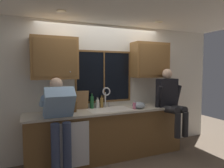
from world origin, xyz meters
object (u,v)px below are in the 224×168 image
at_px(bottle_green_glass, 102,102).
at_px(knife_block, 73,106).
at_px(person_standing, 59,116).
at_px(bottle_tall_clear, 98,104).
at_px(bottle_amber_small, 92,102).
at_px(person_sitting_on_counter, 170,98).
at_px(soap_dispenser, 134,106).
at_px(cutting_board, 81,100).
at_px(mixing_bowl, 139,105).

bearing_deg(bottle_green_glass, knife_block, -162.51).
relative_size(person_standing, bottle_tall_clear, 7.14).
bearing_deg(bottle_amber_small, person_sitting_on_counter, -18.94).
bearing_deg(bottle_tall_clear, knife_block, -160.90).
bearing_deg(bottle_green_glass, bottle_amber_small, 179.67).
bearing_deg(knife_block, soap_dispenser, -9.09).
xyz_separation_m(person_standing, cutting_board, (0.48, 0.51, 0.14)).
height_order(cutting_board, soap_dispenser, cutting_board).
bearing_deg(person_standing, cutting_board, 47.16).
relative_size(bottle_green_glass, bottle_amber_small, 0.86).
relative_size(person_standing, person_sitting_on_counter, 1.22).
distance_m(cutting_board, soap_dispenser, 1.01).
distance_m(person_standing, bottle_tall_clear, 0.96).
distance_m(knife_block, bottle_tall_clear, 0.56).
bearing_deg(bottle_amber_small, bottle_tall_clear, -6.72).
relative_size(knife_block, cutting_board, 0.90).
bearing_deg(knife_block, person_standing, -130.26).
relative_size(mixing_bowl, bottle_tall_clear, 1.18).
bearing_deg(person_standing, bottle_amber_small, 37.20).
height_order(person_standing, person_sitting_on_counter, person_sitting_on_counter).
bearing_deg(knife_block, mixing_bowl, -6.61).
bearing_deg(mixing_bowl, bottle_tall_clear, 155.77).
bearing_deg(knife_block, bottle_green_glass, 17.49).
relative_size(cutting_board, mixing_bowl, 1.40).
distance_m(knife_block, bottle_green_glass, 0.64).
height_order(person_sitting_on_counter, bottle_tall_clear, person_sitting_on_counter).
bearing_deg(bottle_green_glass, soap_dispenser, -35.91).
height_order(soap_dispenser, bottle_amber_small, bottle_amber_small).
height_order(knife_block, bottle_green_glass, knife_block).
distance_m(person_standing, knife_block, 0.45).
height_order(mixing_bowl, bottle_green_glass, bottle_green_glass).
xyz_separation_m(mixing_bowl, bottle_green_glass, (-0.64, 0.34, 0.05)).
height_order(bottle_tall_clear, bottle_amber_small, bottle_amber_small).
xyz_separation_m(person_standing, bottle_tall_clear, (0.81, 0.52, 0.06)).
height_order(person_sitting_on_counter, knife_block, person_sitting_on_counter).
distance_m(soap_dispenser, bottle_amber_small, 0.81).
height_order(bottle_green_glass, bottle_amber_small, bottle_amber_small).
bearing_deg(mixing_bowl, bottle_amber_small, 157.90).
bearing_deg(soap_dispenser, person_sitting_on_counter, -9.46).
bearing_deg(cutting_board, bottle_green_glass, 1.94).
xyz_separation_m(cutting_board, soap_dispenser, (0.94, -0.36, -0.11)).
xyz_separation_m(person_sitting_on_counter, bottle_amber_small, (-1.45, 0.50, -0.06)).
bearing_deg(person_sitting_on_counter, mixing_bowl, 165.56).
xyz_separation_m(person_sitting_on_counter, cutting_board, (-1.67, 0.48, -0.01)).
height_order(knife_block, bottle_tall_clear, knife_block).
bearing_deg(person_sitting_on_counter, bottle_green_glass, 158.34).
distance_m(mixing_bowl, bottle_green_glass, 0.72).
distance_m(mixing_bowl, bottle_amber_small, 0.91).
distance_m(person_standing, bottle_green_glass, 1.04).
xyz_separation_m(person_sitting_on_counter, knife_block, (-1.87, 0.30, -0.08)).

